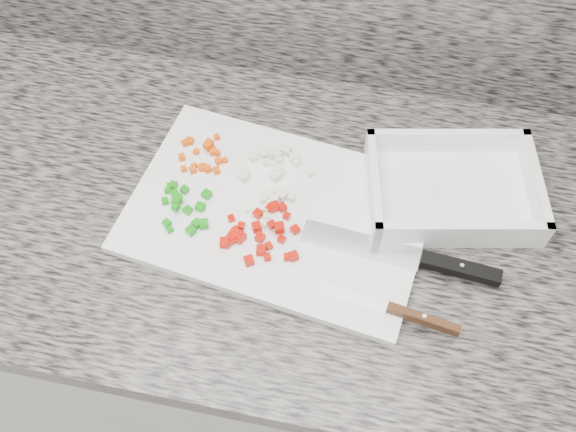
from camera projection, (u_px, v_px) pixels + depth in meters
name	position (u px, v px, depth m)	size (l,w,h in m)	color
cabinet	(241.00, 319.00, 1.41)	(3.92, 0.62, 0.86)	silver
countertop	(223.00, 207.00, 1.03)	(3.96, 0.64, 0.04)	#625D56
cutting_board	(278.00, 213.00, 0.99)	(0.45, 0.30, 0.02)	white
carrot_pile	(204.00, 155.00, 1.04)	(0.09, 0.09, 0.02)	#E74C05
onion_pile	(273.00, 172.00, 1.02)	(0.12, 0.12, 0.01)	silver
green_pepper_pile	(185.00, 206.00, 0.98)	(0.09, 0.09, 0.02)	#10870C
red_pepper_pile	(256.00, 234.00, 0.96)	(0.12, 0.12, 0.02)	#B80E02
garlic_pile	(266.00, 210.00, 0.98)	(0.05, 0.05, 0.01)	#F6E8BE
chef_knife	(426.00, 260.00, 0.93)	(0.30, 0.06, 0.02)	white
paring_knife	(405.00, 313.00, 0.89)	(0.21, 0.05, 0.02)	white
tray	(452.00, 190.00, 1.00)	(0.29, 0.24, 0.05)	white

